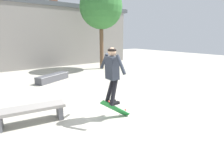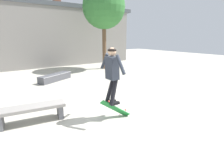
{
  "view_description": "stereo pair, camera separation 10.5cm",
  "coord_description": "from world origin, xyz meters",
  "px_view_note": "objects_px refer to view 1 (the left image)",
  "views": [
    {
      "loc": [
        -2.59,
        -3.61,
        2.12
      ],
      "look_at": [
        -0.02,
        -0.09,
        1.04
      ],
      "focal_mm": 28.0,
      "sensor_mm": 36.0,
      "label": 1
    },
    {
      "loc": [
        -2.51,
        -3.67,
        2.12
      ],
      "look_at": [
        -0.02,
        -0.09,
        1.04
      ],
      "focal_mm": 28.0,
      "sensor_mm": 36.0,
      "label": 2
    }
  ],
  "objects_px": {
    "tree_right": "(101,8)",
    "skateboard_flipping": "(115,108)",
    "skater": "(112,71)",
    "park_bench": "(31,111)",
    "skate_ledge": "(53,78)"
  },
  "relations": [
    {
      "from": "tree_right",
      "to": "park_bench",
      "type": "bearing_deg",
      "value": -135.78
    },
    {
      "from": "skate_ledge",
      "to": "skater",
      "type": "height_order",
      "value": "skater"
    },
    {
      "from": "park_bench",
      "to": "skater",
      "type": "xyz_separation_m",
      "value": [
        1.83,
        -0.9,
        0.95
      ]
    },
    {
      "from": "skate_ledge",
      "to": "skateboard_flipping",
      "type": "distance_m",
      "value": 4.96
    },
    {
      "from": "park_bench",
      "to": "skateboard_flipping",
      "type": "bearing_deg",
      "value": -17.94
    },
    {
      "from": "tree_right",
      "to": "skateboard_flipping",
      "type": "distance_m",
      "value": 8.35
    },
    {
      "from": "tree_right",
      "to": "park_bench",
      "type": "relative_size",
      "value": 3.18
    },
    {
      "from": "skateboard_flipping",
      "to": "skater",
      "type": "bearing_deg",
      "value": 174.87
    },
    {
      "from": "park_bench",
      "to": "skate_ledge",
      "type": "bearing_deg",
      "value": 73.91
    },
    {
      "from": "skater",
      "to": "park_bench",
      "type": "bearing_deg",
      "value": 155.1
    },
    {
      "from": "tree_right",
      "to": "skate_ledge",
      "type": "relative_size",
      "value": 2.98
    },
    {
      "from": "park_bench",
      "to": "skateboard_flipping",
      "type": "distance_m",
      "value": 2.13
    },
    {
      "from": "skate_ledge",
      "to": "skateboard_flipping",
      "type": "bearing_deg",
      "value": -115.95
    },
    {
      "from": "tree_right",
      "to": "skateboard_flipping",
      "type": "height_order",
      "value": "tree_right"
    },
    {
      "from": "skate_ledge",
      "to": "tree_right",
      "type": "bearing_deg",
      "value": -5.37
    }
  ]
}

